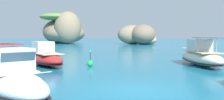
% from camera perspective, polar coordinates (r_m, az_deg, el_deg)
% --- Properties ---
extents(ground_plane, '(400.00, 400.00, 0.00)m').
position_cam_1_polar(ground_plane, '(12.57, 5.64, -9.20)').
color(ground_plane, '#197093').
extents(islet_large, '(18.87, 19.74, 10.01)m').
position_cam_1_polar(islet_large, '(80.90, -11.33, 4.35)').
color(islet_large, '#84755B').
rests_on(islet_large, ground).
extents(islet_small, '(13.70, 13.41, 5.84)m').
position_cam_1_polar(islet_small, '(73.05, 6.53, 3.46)').
color(islet_small, '#756651').
rests_on(islet_small, ground).
extents(motorboat_red, '(6.23, 7.13, 2.16)m').
position_cam_1_polar(motorboat_red, '(23.24, -15.51, -1.63)').
color(motorboat_red, red).
rests_on(motorboat_red, ground).
extents(motorboat_white, '(6.83, 6.80, 2.33)m').
position_cam_1_polar(motorboat_white, '(12.32, -23.07, -6.21)').
color(motorboat_white, white).
rests_on(motorboat_white, ground).
extents(motorboat_cream, '(3.15, 8.25, 2.53)m').
position_cam_1_polar(motorboat_cream, '(23.99, 19.94, -1.36)').
color(motorboat_cream, beige).
rests_on(motorboat_cream, ground).
extents(channel_buoy, '(0.56, 0.56, 1.48)m').
position_cam_1_polar(channel_buoy, '(21.55, -5.09, -2.95)').
color(channel_buoy, green).
rests_on(channel_buoy, ground).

